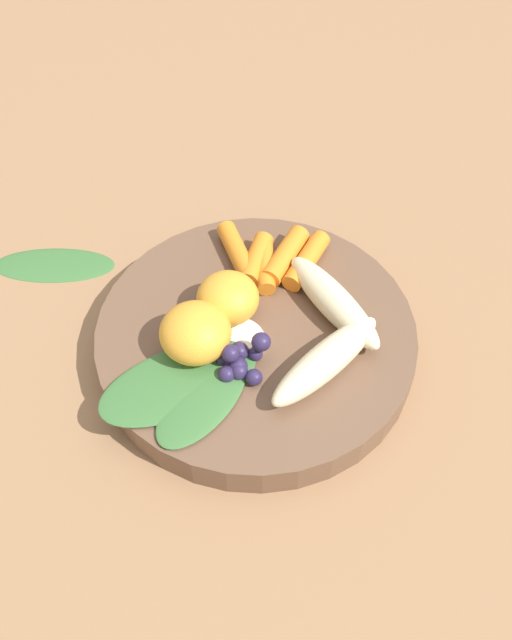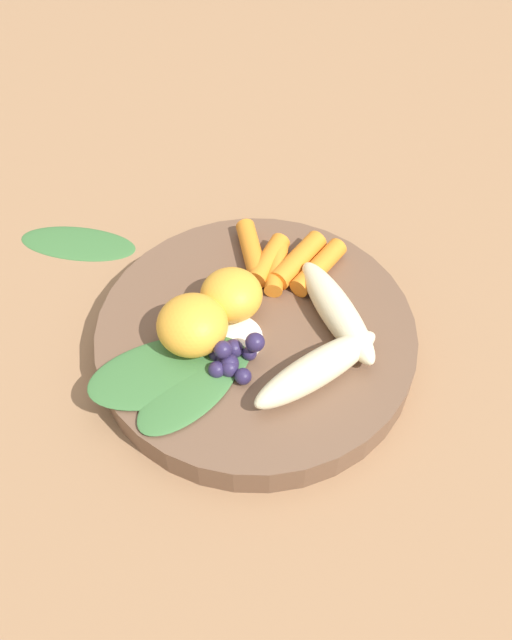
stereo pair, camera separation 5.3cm
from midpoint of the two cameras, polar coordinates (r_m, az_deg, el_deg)
ground_plane at (r=0.56m, az=2.71°, el=-2.59°), size 2.40×2.40×0.00m
bowl at (r=0.55m, az=2.76°, el=-1.73°), size 0.25×0.25×0.03m
banana_peeled_left at (r=0.54m, az=9.53°, el=0.57°), size 0.04×0.11×0.03m
banana_peeled_right at (r=0.50m, az=8.09°, el=-4.22°), size 0.11×0.06×0.03m
orange_segment_near at (r=0.51m, az=-2.33°, el=-0.75°), size 0.05×0.05×0.04m
orange_segment_far at (r=0.54m, az=0.77°, el=1.93°), size 0.05×0.05×0.04m
carrot_front at (r=0.58m, az=7.87°, el=4.21°), size 0.06×0.05×0.02m
carrot_mid_left at (r=0.58m, az=6.15°, el=4.83°), size 0.06×0.05×0.02m
carrot_mid_right at (r=0.57m, az=4.40°, el=4.36°), size 0.04×0.06×0.02m
carrot_rear at (r=0.58m, az=3.71°, el=4.82°), size 0.05×0.05×0.02m
carrot_small at (r=0.59m, az=2.21°, el=5.75°), size 0.02×0.06×0.02m
blueberry_pile at (r=0.51m, az=0.67°, el=-3.09°), size 0.05×0.05×0.03m
coconut_shred_patch at (r=0.53m, az=0.91°, el=-1.73°), size 0.05×0.05×0.00m
kale_leaf_left at (r=0.51m, az=-4.23°, el=-4.43°), size 0.13×0.07×0.00m
kale_leaf_right at (r=0.50m, az=-2.55°, el=-6.13°), size 0.10×0.09×0.00m
kale_leaf_stray at (r=0.65m, az=-12.35°, el=6.23°), size 0.12×0.09×0.01m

